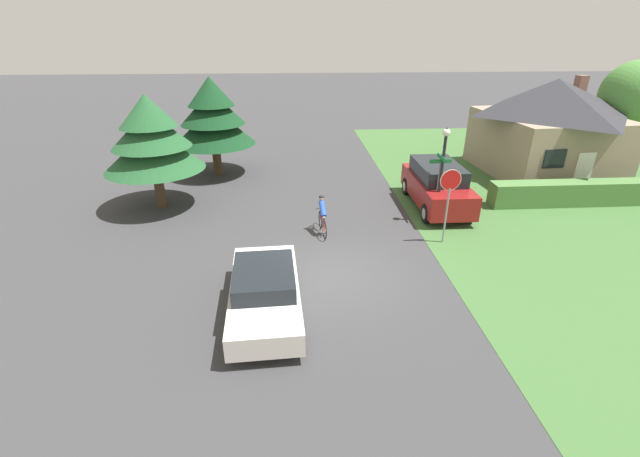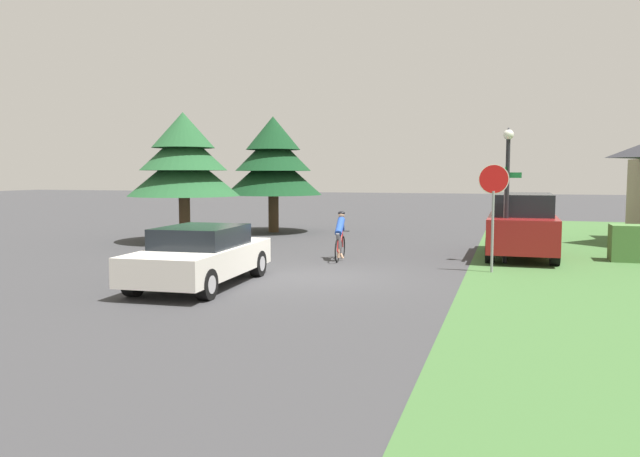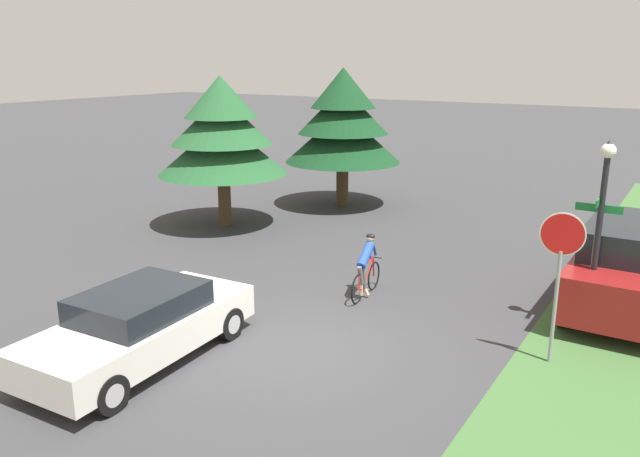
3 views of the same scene
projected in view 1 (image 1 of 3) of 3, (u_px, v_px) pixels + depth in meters
The scene contains 13 objects.
ground_plane at pixel (335, 275), 14.12m from camera, with size 140.00×140.00×0.00m, color #38383A.
grass_verge_right at pixel (595, 217), 18.43m from camera, with size 16.00×36.00×0.01m, color #3D6633.
cottage_house at pixel (549, 126), 23.08m from camera, with size 7.05×7.48×5.10m.
hedge_row at pixel (582, 193), 19.54m from camera, with size 8.46×0.90×1.10m, color #4C7A3D.
sedan_left_lane at pixel (265, 291), 11.98m from camera, with size 2.13×4.69×1.40m.
cyclist at pixel (323, 216), 16.74m from camera, with size 0.44×1.71×1.50m.
parked_suv_right at pixel (437, 186), 19.11m from camera, with size 2.09×5.00×2.00m.
stop_sign at pixel (449, 191), 15.39m from camera, with size 0.79×0.08×2.88m.
street_lamp at pixel (443, 163), 16.94m from camera, with size 0.30×0.30×3.96m.
street_name_sign at pixel (439, 177), 17.28m from camera, with size 0.90×0.90×2.82m.
conifer_tall_near at pixel (151, 138), 18.21m from camera, with size 4.27×4.27×4.97m.
conifer_tall_far at pixel (213, 116), 22.58m from camera, with size 4.34×4.34×5.17m.
deciduous_tree_right at pixel (634, 96), 23.10m from camera, with size 3.48×3.48×5.91m.
Camera 1 is at (-1.31, -12.07, 7.39)m, focal length 24.00 mm.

